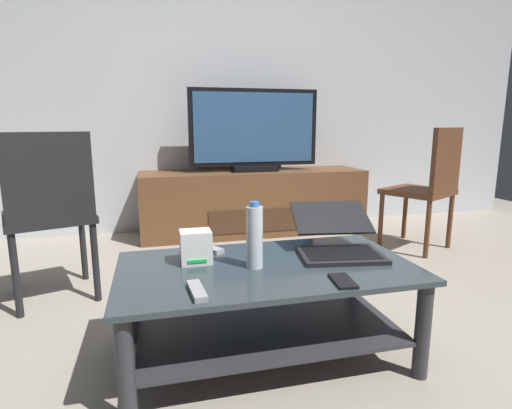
{
  "coord_description": "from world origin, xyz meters",
  "views": [
    {
      "loc": [
        -0.56,
        -1.54,
        0.97
      ],
      "look_at": [
        -0.05,
        0.47,
        0.56
      ],
      "focal_mm": 28.59,
      "sensor_mm": 36.0,
      "label": 1
    }
  ],
  "objects_px": {
    "television": "(254,132)",
    "tv_remote": "(197,291)",
    "media_cabinet": "(254,202)",
    "side_chair": "(49,208)",
    "cell_phone": "(343,281)",
    "laptop": "(337,239)",
    "router_box": "(196,247)",
    "dining_chair": "(429,183)",
    "coffee_table": "(267,294)",
    "water_bottle_near": "(254,237)",
    "soundbar_remote": "(209,248)"
  },
  "relations": [
    {
      "from": "dining_chair",
      "to": "tv_remote",
      "type": "bearing_deg",
      "value": -144.58
    },
    {
      "from": "media_cabinet",
      "to": "cell_phone",
      "type": "bearing_deg",
      "value": -95.66
    },
    {
      "from": "side_chair",
      "to": "router_box",
      "type": "distance_m",
      "value": 1.0
    },
    {
      "from": "dining_chair",
      "to": "cell_phone",
      "type": "relative_size",
      "value": 6.74
    },
    {
      "from": "water_bottle_near",
      "to": "laptop",
      "type": "bearing_deg",
      "value": 14.59
    },
    {
      "from": "coffee_table",
      "to": "laptop",
      "type": "xyz_separation_m",
      "value": [
        0.35,
        0.09,
        0.19
      ]
    },
    {
      "from": "router_box",
      "to": "water_bottle_near",
      "type": "xyz_separation_m",
      "value": [
        0.22,
        -0.11,
        0.06
      ]
    },
    {
      "from": "television",
      "to": "dining_chair",
      "type": "relative_size",
      "value": 1.2
    },
    {
      "from": "router_box",
      "to": "dining_chair",
      "type": "bearing_deg",
      "value": 29.04
    },
    {
      "from": "media_cabinet",
      "to": "side_chair",
      "type": "bearing_deg",
      "value": -140.24
    },
    {
      "from": "television",
      "to": "cell_phone",
      "type": "bearing_deg",
      "value": -95.72
    },
    {
      "from": "television",
      "to": "tv_remote",
      "type": "bearing_deg",
      "value": -108.77
    },
    {
      "from": "television",
      "to": "laptop",
      "type": "distance_m",
      "value": 1.93
    },
    {
      "from": "router_box",
      "to": "tv_remote",
      "type": "distance_m",
      "value": 0.32
    },
    {
      "from": "coffee_table",
      "to": "water_bottle_near",
      "type": "xyz_separation_m",
      "value": [
        -0.05,
        -0.01,
        0.25
      ]
    },
    {
      "from": "media_cabinet",
      "to": "water_bottle_near",
      "type": "bearing_deg",
      "value": -103.8
    },
    {
      "from": "coffee_table",
      "to": "side_chair",
      "type": "relative_size",
      "value": 1.27
    },
    {
      "from": "media_cabinet",
      "to": "dining_chair",
      "type": "relative_size",
      "value": 2.1
    },
    {
      "from": "media_cabinet",
      "to": "tv_remote",
      "type": "relative_size",
      "value": 12.4
    },
    {
      "from": "router_box",
      "to": "soundbar_remote",
      "type": "bearing_deg",
      "value": 63.88
    },
    {
      "from": "water_bottle_near",
      "to": "media_cabinet",
      "type": "bearing_deg",
      "value": 76.2
    },
    {
      "from": "coffee_table",
      "to": "laptop",
      "type": "height_order",
      "value": "laptop"
    },
    {
      "from": "coffee_table",
      "to": "media_cabinet",
      "type": "xyz_separation_m",
      "value": [
        0.44,
        1.99,
        -0.0
      ]
    },
    {
      "from": "side_chair",
      "to": "laptop",
      "type": "relative_size",
      "value": 1.98
    },
    {
      "from": "cell_phone",
      "to": "tv_remote",
      "type": "height_order",
      "value": "tv_remote"
    },
    {
      "from": "dining_chair",
      "to": "laptop",
      "type": "xyz_separation_m",
      "value": [
        -1.26,
        -1.05,
        -0.06
      ]
    },
    {
      "from": "coffee_table",
      "to": "router_box",
      "type": "bearing_deg",
      "value": 159.69
    },
    {
      "from": "router_box",
      "to": "soundbar_remote",
      "type": "relative_size",
      "value": 0.85
    },
    {
      "from": "side_chair",
      "to": "cell_phone",
      "type": "xyz_separation_m",
      "value": [
        1.19,
        -1.06,
        -0.11
      ]
    },
    {
      "from": "tv_remote",
      "to": "television",
      "type": "bearing_deg",
      "value": 66.56
    },
    {
      "from": "television",
      "to": "tv_remote",
      "type": "distance_m",
      "value": 2.36
    },
    {
      "from": "side_chair",
      "to": "water_bottle_near",
      "type": "distance_m",
      "value": 1.24
    },
    {
      "from": "media_cabinet",
      "to": "dining_chair",
      "type": "distance_m",
      "value": 1.46
    },
    {
      "from": "tv_remote",
      "to": "media_cabinet",
      "type": "bearing_deg",
      "value": 66.73
    },
    {
      "from": "router_box",
      "to": "tv_remote",
      "type": "relative_size",
      "value": 0.85
    },
    {
      "from": "router_box",
      "to": "cell_phone",
      "type": "bearing_deg",
      "value": -34.97
    },
    {
      "from": "television",
      "to": "tv_remote",
      "type": "xyz_separation_m",
      "value": [
        -0.74,
        -2.19,
        -0.48
      ]
    },
    {
      "from": "cell_phone",
      "to": "soundbar_remote",
      "type": "bearing_deg",
      "value": 136.79
    },
    {
      "from": "media_cabinet",
      "to": "cell_phone",
      "type": "relative_size",
      "value": 14.17
    },
    {
      "from": "dining_chair",
      "to": "soundbar_remote",
      "type": "relative_size",
      "value": 5.9
    },
    {
      "from": "soundbar_remote",
      "to": "dining_chair",
      "type": "bearing_deg",
      "value": -4.56
    },
    {
      "from": "media_cabinet",
      "to": "side_chair",
      "type": "height_order",
      "value": "side_chair"
    },
    {
      "from": "coffee_table",
      "to": "dining_chair",
      "type": "height_order",
      "value": "dining_chair"
    },
    {
      "from": "router_box",
      "to": "coffee_table",
      "type": "bearing_deg",
      "value": -20.31
    },
    {
      "from": "side_chair",
      "to": "coffee_table",
      "type": "bearing_deg",
      "value": -40.08
    },
    {
      "from": "water_bottle_near",
      "to": "dining_chair",
      "type": "bearing_deg",
      "value": 34.84
    },
    {
      "from": "water_bottle_near",
      "to": "tv_remote",
      "type": "xyz_separation_m",
      "value": [
        -0.25,
        -0.2,
        -0.12
      ]
    },
    {
      "from": "water_bottle_near",
      "to": "soundbar_remote",
      "type": "relative_size",
      "value": 1.66
    },
    {
      "from": "side_chair",
      "to": "cell_phone",
      "type": "height_order",
      "value": "side_chair"
    },
    {
      "from": "side_chair",
      "to": "tv_remote",
      "type": "relative_size",
      "value": 5.82
    }
  ]
}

